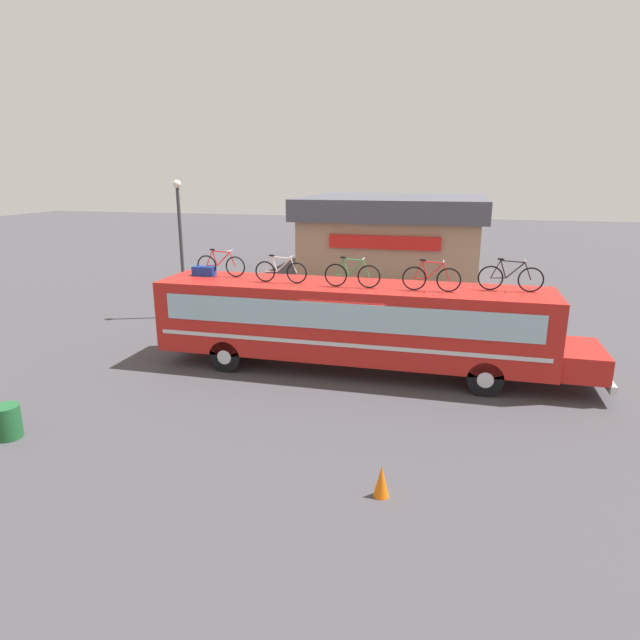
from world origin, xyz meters
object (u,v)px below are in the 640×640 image
Objects in this scene: rooftop_bicycle_1 at (221,265)px; street_lamp at (181,237)px; trash_bin at (7,422)px; luggage_bag_1 at (204,271)px; rooftop_bicycle_2 at (281,271)px; rooftop_bicycle_5 at (510,278)px; rooftop_bicycle_3 at (352,275)px; rooftop_bicycle_4 at (431,278)px; traffic_cone at (381,481)px; bus at (357,321)px.

street_lamp is at bearing 130.81° from rooftop_bicycle_1.
rooftop_bicycle_1 reaches higher than trash_bin.
luggage_bag_1 is at bearing 73.78° from trash_bin.
luggage_bag_1 is 0.63m from rooftop_bicycle_1.
rooftop_bicycle_5 reaches higher than rooftop_bicycle_2.
rooftop_bicycle_3 is 1.01× the size of rooftop_bicycle_4.
rooftop_bicycle_5 is at bearing 3.65° from rooftop_bicycle_2.
rooftop_bicycle_5 is 7.88m from traffic_cone.
rooftop_bicycle_5 is (2.19, 0.56, 0.01)m from rooftop_bicycle_4.
rooftop_bicycle_3 is 2.29m from rooftop_bicycle_4.
street_lamp is (-8.32, 4.64, 1.85)m from bus.
rooftop_bicycle_3 is at bearing 40.77° from trash_bin.
street_lamp reaches higher than rooftop_bicycle_4.
trash_bin is at bearing -127.48° from rooftop_bicycle_2.
rooftop_bicycle_3 is 0.29× the size of street_lamp.
rooftop_bicycle_2 reaches higher than luggage_bag_1.
bus is 2.70m from rooftop_bicycle_4.
trash_bin is at bearing -137.95° from bus.
rooftop_bicycle_2 is 7.69m from street_lamp.
traffic_cone is at bearing -111.06° from rooftop_bicycle_5.
rooftop_bicycle_4 reaches higher than rooftop_bicycle_2.
bus is at bearing -3.83° from rooftop_bicycle_1.
rooftop_bicycle_3 reaches higher than traffic_cone.
rooftop_bicycle_2 is at bearing -13.17° from rooftop_bicycle_1.
rooftop_bicycle_1 is 1.01× the size of rooftop_bicycle_2.
trash_bin is (-1.95, -6.69, -2.51)m from luggage_bag_1.
rooftop_bicycle_5 is 0.31× the size of street_lamp.
bus is 8.05× the size of rooftop_bicycle_4.
rooftop_bicycle_3 is at bearing -179.41° from rooftop_bicycle_4.
rooftop_bicycle_5 is at bearing 14.31° from rooftop_bicycle_4.
luggage_bag_1 is at bearing 177.00° from bus.
luggage_bag_1 reaches higher than trash_bin.
traffic_cone is (4.10, -6.44, -2.79)m from rooftop_bicycle_2.
trash_bin is (-7.02, -6.05, -2.73)m from rooftop_bicycle_3.
traffic_cone is at bearing -75.32° from bus.
bus is at bearing -29.15° from street_lamp.
rooftop_bicycle_5 reaches higher than rooftop_bicycle_4.
bus is at bearing -177.17° from rooftop_bicycle_5.
rooftop_bicycle_4 is (4.56, -0.13, 0.02)m from rooftop_bicycle_2.
bus is at bearing 104.68° from traffic_cone.
bus is 7.96× the size of rooftop_bicycle_1.
luggage_bag_1 is 0.93× the size of trash_bin.
bus is 8.04× the size of rooftop_bicycle_2.
rooftop_bicycle_2 is 2.56× the size of traffic_cone.
rooftop_bicycle_4 is at bearing 33.12° from trash_bin.
rooftop_bicycle_5 reaches higher than luggage_bag_1.
rooftop_bicycle_2 is at bearing -39.14° from street_lamp.
rooftop_bicycle_5 reaches higher than traffic_cone.
rooftop_bicycle_1 is 1.00× the size of rooftop_bicycle_3.
rooftop_bicycle_5 reaches higher than rooftop_bicycle_1.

